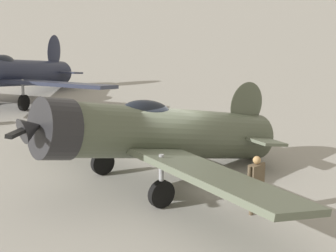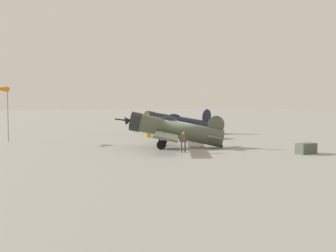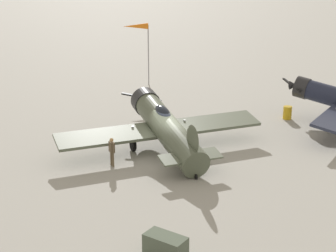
{
  "view_description": "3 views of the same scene",
  "coord_description": "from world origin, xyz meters",
  "views": [
    {
      "loc": [
        -4.77,
        15.88,
        6.14
      ],
      "look_at": [
        0.0,
        0.0,
        1.8
      ],
      "focal_mm": 58.3,
      "sensor_mm": 36.0,
      "label": 1
    },
    {
      "loc": [
        -28.25,
        21.93,
        3.97
      ],
      "look_at": [
        5.22,
        -2.71,
        1.6
      ],
      "focal_mm": 42.91,
      "sensor_mm": 36.0,
      "label": 2
    },
    {
      "loc": [
        -24.59,
        -14.23,
        10.91
      ],
      "look_at": [
        0.0,
        0.0,
        1.8
      ],
      "focal_mm": 54.85,
      "sensor_mm": 36.0,
      "label": 3
    }
  ],
  "objects": [
    {
      "name": "ground_plane",
      "position": [
        0.0,
        0.0,
        0.0
      ],
      "size": [
        400.0,
        400.0,
        0.0
      ],
      "primitive_type": "plane",
      "color": "gray"
    },
    {
      "name": "airplane_mid_apron",
      "position": [
        11.29,
        -8.73,
        1.59
      ],
      "size": [
        12.17,
        11.56,
        3.29
      ],
      "rotation": [
        0.0,
        0.0,
        7.82
      ],
      "color": "#1E2338",
      "rests_on": "ground_plane"
    },
    {
      "name": "airplane_foreground",
      "position": [
        0.3,
        0.4,
        1.61
      ],
      "size": [
        11.25,
        9.39,
        3.23
      ],
      "rotation": [
        0.0,
        0.0,
        7.2
      ],
      "color": "#4C5442",
      "rests_on": "ground_plane"
    },
    {
      "name": "ground_crew_mechanic",
      "position": [
        -3.05,
        1.84,
        1.0
      ],
      "size": [
        0.44,
        0.55,
        1.65
      ],
      "rotation": [
        0.0,
        0.0,
        5.68
      ],
      "color": "brown",
      "rests_on": "ground_plane"
    }
  ]
}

